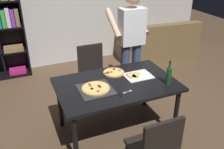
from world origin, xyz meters
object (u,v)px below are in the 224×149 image
dining_table (117,88)px  chair_near_camera (156,147)px  chair_far_side (93,69)px  couch (157,45)px  pepperoni_pizza_on_tray (96,89)px  second_pizza_plain (114,72)px  person_serving_pizza (131,40)px  wine_bottle (169,76)px  kitchen_scissors (122,93)px

dining_table → chair_near_camera: bearing=-90.0°
chair_far_side → couch: (1.89, 1.02, -0.21)m
pepperoni_pizza_on_tray → second_pizza_plain: size_ratio=1.41×
couch → pepperoni_pizza_on_tray: bearing=-137.0°
dining_table → person_serving_pizza: size_ratio=0.86×
wine_bottle → kitchen_scissors: bearing=179.6°
dining_table → second_pizza_plain: (0.08, 0.27, 0.09)m
dining_table → person_serving_pizza: bearing=52.6°
chair_near_camera → couch: chair_near_camera is taller
couch → kitchen_scissors: (-1.94, -2.26, 0.45)m
dining_table → chair_near_camera: (-0.00, -0.96, -0.16)m
couch → kitchen_scissors: bearing=-130.7°
pepperoni_pizza_on_tray → kitchen_scissors: 0.33m
chair_near_camera → person_serving_pizza: 1.86m
pepperoni_pizza_on_tray → couch: bearing=43.0°
chair_far_side → person_serving_pizza: size_ratio=0.51×
person_serving_pizza → pepperoni_pizza_on_tray: 1.20m
couch → kitchen_scissors: size_ratio=8.97×
wine_bottle → second_pizza_plain: size_ratio=1.10×
couch → pepperoni_pizza_on_tray: couch is taller
person_serving_pizza → pepperoni_pizza_on_tray: size_ratio=4.34×
chair_near_camera → kitchen_scissors: 0.74m
pepperoni_pizza_on_tray → kitchen_scissors: size_ratio=2.04×
second_pizza_plain → person_serving_pizza: bearing=43.9°
chair_far_side → wine_bottle: wine_bottle is taller
person_serving_pizza → wine_bottle: 1.03m
chair_near_camera → second_pizza_plain: bearing=86.5°
wine_bottle → dining_table: bearing=154.8°
second_pizza_plain → couch: bearing=43.4°
chair_far_side → pepperoni_pizza_on_tray: size_ratio=2.23×
chair_far_side → person_serving_pizza: bearing=-21.2°
kitchen_scissors → second_pizza_plain: second_pizza_plain is taller
kitchen_scissors → second_pizza_plain: (0.12, 0.54, 0.01)m
kitchen_scissors → chair_far_side: bearing=88.0°
chair_near_camera → chair_far_side: 1.93m
chair_near_camera → wine_bottle: 0.97m
pepperoni_pizza_on_tray → second_pizza_plain: pepperoni_pizza_on_tray is taller
chair_far_side → second_pizza_plain: bearing=-83.8°
dining_table → kitchen_scissors: size_ratio=7.65×
chair_near_camera → couch: 3.51m
dining_table → chair_near_camera: chair_near_camera is taller
chair_far_side → person_serving_pizza: 0.78m
pepperoni_pizza_on_tray → second_pizza_plain: bearing=40.8°
couch → wine_bottle: wine_bottle is taller
chair_far_side → pepperoni_pizza_on_tray: (-0.30, -1.02, 0.25)m
wine_bottle → person_serving_pizza: bearing=90.7°
person_serving_pizza → pepperoni_pizza_on_tray: person_serving_pizza is taller
pepperoni_pizza_on_tray → kitchen_scissors: pepperoni_pizza_on_tray is taller
dining_table → wine_bottle: size_ratio=4.78×
couch → person_serving_pizza: person_serving_pizza is taller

